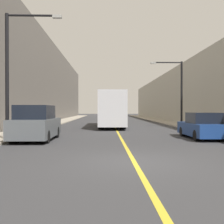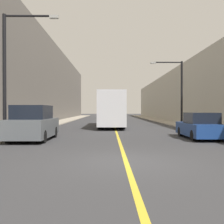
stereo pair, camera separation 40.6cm
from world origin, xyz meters
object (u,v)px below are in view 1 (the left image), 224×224
(bus, at_px, (111,109))
(car_right_near, at_px, (203,127))
(street_lamp_right, at_px, (178,88))
(parked_suv_left, at_px, (36,124))
(street_lamp_left, at_px, (13,66))

(bus, xyz_separation_m, car_right_near, (5.27, -10.62, -1.11))
(bus, bearing_deg, street_lamp_right, -12.16)
(parked_suv_left, bearing_deg, street_lamp_left, -162.51)
(street_lamp_left, bearing_deg, car_right_near, 5.56)
(parked_suv_left, xyz_separation_m, street_lamp_left, (-1.16, -0.37, 3.24))
(car_right_near, height_order, street_lamp_right, street_lamp_right)
(street_lamp_left, xyz_separation_m, street_lamp_right, (12.04, 10.31, -0.35))
(street_lamp_left, relative_size, street_lamp_right, 1.11)
(car_right_near, height_order, street_lamp_left, street_lamp_left)
(parked_suv_left, height_order, car_right_near, parked_suv_left)
(parked_suv_left, distance_m, street_lamp_right, 15.02)
(bus, distance_m, street_lamp_left, 13.20)
(bus, xyz_separation_m, street_lamp_right, (6.37, -1.37, 1.99))
(street_lamp_left, bearing_deg, bus, 64.09)
(bus, relative_size, car_right_near, 2.44)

